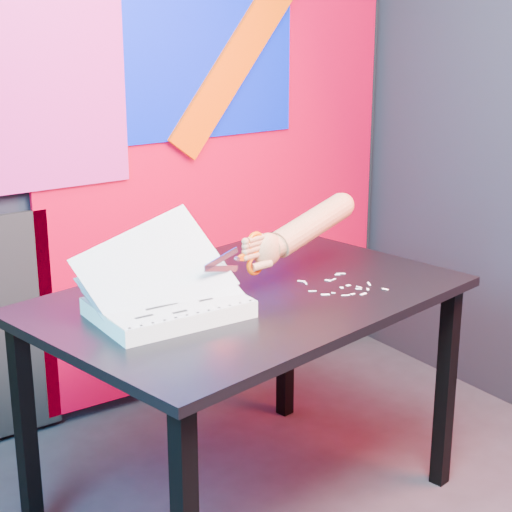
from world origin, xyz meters
TOP-DOWN VIEW (x-y plane):
  - room at (0.00, 0.00)m, footprint 3.01×3.01m
  - backdrop at (0.06, 1.46)m, footprint 2.88×0.05m
  - work_table at (0.19, 0.59)m, footprint 1.41×1.08m
  - printout_stack at (-0.10, 0.56)m, footprint 0.45×0.31m
  - scissors at (0.19, 0.56)m, footprint 0.24×0.06m
  - hand_forearm at (0.42, 0.61)m, footprint 0.48×0.15m
  - paper_clippings at (0.47, 0.48)m, footprint 0.21×0.23m

SIDE VIEW (x-z plane):
  - work_table at x=0.19m, z-range 0.29..1.04m
  - paper_clippings at x=0.47m, z-range 0.75..0.75m
  - printout_stack at x=-0.10m, z-range 0.63..0.93m
  - scissors at x=0.19m, z-range 0.81..0.95m
  - hand_forearm at x=0.42m, z-range 0.83..1.00m
  - backdrop at x=0.06m, z-range -0.08..2.00m
  - room at x=0.00m, z-range 0.00..2.71m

